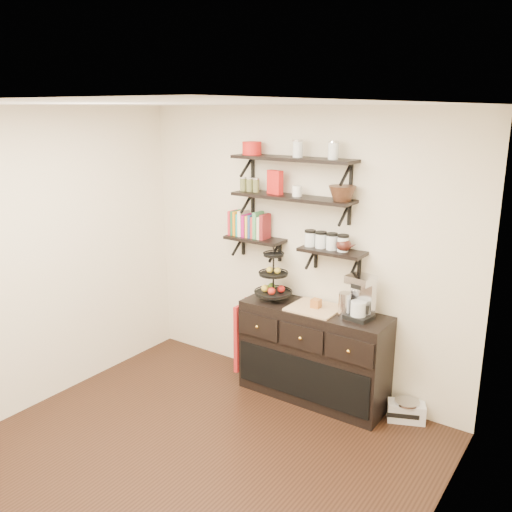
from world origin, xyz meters
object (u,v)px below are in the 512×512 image
object	(u,v)px
sideboard	(313,354)
fruit_stand	(274,281)
radio	(406,411)
coffee_maker	(361,298)

from	to	relation	value
sideboard	fruit_stand	world-z (taller)	fruit_stand
fruit_stand	radio	size ratio (longest dim) A/B	1.46
radio	coffee_maker	bearing A→B (deg)	167.44
sideboard	radio	bearing A→B (deg)	7.32
sideboard	radio	world-z (taller)	sideboard
coffee_maker	radio	xyz separation A→B (m)	(0.45, 0.09, -0.99)
fruit_stand	coffee_maker	xyz separation A→B (m)	(0.88, 0.02, 0.01)
sideboard	coffee_maker	world-z (taller)	coffee_maker
fruit_stand	coffee_maker	size ratio (longest dim) A/B	1.33
fruit_stand	radio	world-z (taller)	fruit_stand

